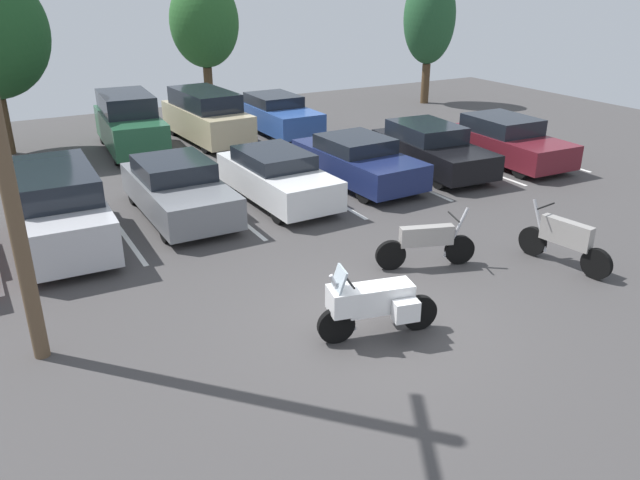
# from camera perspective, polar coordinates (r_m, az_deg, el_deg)

# --- Properties ---
(ground) EXTENTS (44.00, 44.00, 0.10)m
(ground) POSITION_cam_1_polar(r_m,az_deg,el_deg) (11.51, 5.13, -8.05)
(ground) COLOR #423F3F
(motorcycle_touring) EXTENTS (2.18, 1.05, 1.40)m
(motorcycle_touring) POSITION_cam_1_polar(r_m,az_deg,el_deg) (10.87, 4.93, -5.69)
(motorcycle_touring) COLOR black
(motorcycle_touring) RESTS_ON ground
(motorcycle_second) EXTENTS (2.14, 0.90, 1.31)m
(motorcycle_second) POSITION_cam_1_polar(r_m,az_deg,el_deg) (13.66, 9.70, -0.31)
(motorcycle_second) COLOR black
(motorcycle_second) RESTS_ON ground
(motorcycle_third) EXTENTS (0.62, 2.19, 1.32)m
(motorcycle_third) POSITION_cam_1_polar(r_m,az_deg,el_deg) (14.46, 21.34, -0.07)
(motorcycle_third) COLOR black
(motorcycle_third) RESTS_ON ground
(parking_stripes) EXTENTS (26.01, 4.81, 0.01)m
(parking_stripes) POSITION_cam_1_polar(r_m,az_deg,el_deg) (16.69, -12.89, 1.81)
(parking_stripes) COLOR silver
(parking_stripes) RESTS_ON ground
(car_silver) EXTENTS (2.01, 4.67, 1.79)m
(car_silver) POSITION_cam_1_polar(r_m,az_deg,el_deg) (15.69, -22.65, 2.69)
(car_silver) COLOR #B7B7BC
(car_silver) RESTS_ON ground
(car_grey) EXTENTS (1.91, 4.53, 1.46)m
(car_grey) POSITION_cam_1_polar(r_m,az_deg,el_deg) (16.79, -12.79, 4.51)
(car_grey) COLOR slate
(car_grey) RESTS_ON ground
(car_white) EXTENTS (1.88, 4.44, 1.41)m
(car_white) POSITION_cam_1_polar(r_m,az_deg,el_deg) (17.49, -3.95, 5.78)
(car_white) COLOR white
(car_white) RESTS_ON ground
(car_navy) EXTENTS (2.14, 4.70, 1.41)m
(car_navy) POSITION_cam_1_polar(r_m,az_deg,el_deg) (19.06, 3.39, 7.22)
(car_navy) COLOR navy
(car_navy) RESTS_ON ground
(car_black) EXTENTS (2.21, 4.79, 1.47)m
(car_black) POSITION_cam_1_polar(r_m,az_deg,el_deg) (20.60, 10.07, 8.20)
(car_black) COLOR black
(car_black) RESTS_ON ground
(car_maroon) EXTENTS (2.09, 4.50, 1.50)m
(car_maroon) POSITION_cam_1_polar(r_m,az_deg,el_deg) (22.14, 16.66, 8.62)
(car_maroon) COLOR maroon
(car_maroon) RESTS_ON ground
(car_far_green) EXTENTS (2.13, 4.84, 2.00)m
(car_far_green) POSITION_cam_1_polar(r_m,az_deg,el_deg) (23.73, -16.94, 10.13)
(car_far_green) COLOR #235638
(car_far_green) RESTS_ON ground
(car_far_champagne) EXTENTS (2.07, 4.90, 1.90)m
(car_far_champagne) POSITION_cam_1_polar(r_m,az_deg,el_deg) (24.47, -10.30, 11.03)
(car_far_champagne) COLOR #C1B289
(car_far_champagne) RESTS_ON ground
(car_far_blue) EXTENTS (1.85, 4.67, 1.49)m
(car_far_blue) POSITION_cam_1_polar(r_m,az_deg,el_deg) (25.46, -3.95, 11.33)
(car_far_blue) COLOR #2D519E
(car_far_blue) RESTS_ON ground
(tree_left) EXTENTS (3.07, 3.07, 5.91)m
(tree_left) POSITION_cam_1_polar(r_m,az_deg,el_deg) (29.98, -10.48, 18.88)
(tree_left) COLOR #4C3823
(tree_left) RESTS_ON ground
(tree_rear) EXTENTS (2.44, 2.44, 6.13)m
(tree_rear) POSITION_cam_1_polar(r_m,az_deg,el_deg) (31.77, 9.93, 19.25)
(tree_rear) COLOR #4C3823
(tree_rear) RESTS_ON ground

